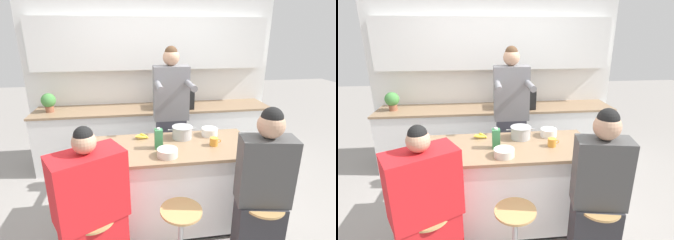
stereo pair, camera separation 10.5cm
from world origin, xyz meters
The scene contains 16 objects.
ground_plane centered at (0.00, 0.00, 0.00)m, with size 16.00×16.00×0.00m, color gray.
wall_back centered at (0.00, 1.73, 1.54)m, with size 3.80×0.22×2.70m.
back_counter centered at (0.00, 1.44, 0.45)m, with size 3.52×0.61×0.90m.
kitchen_island centered at (0.00, 0.00, 0.46)m, with size 1.72×0.74×0.92m.
bar_stool_rightmost centered at (0.69, -0.68, 0.33)m, with size 0.38×0.38×0.65m.
person_cooking centered at (0.13, 0.71, 0.92)m, with size 0.43×0.58×1.84m.
person_wrapped_blanket centered at (-0.69, -0.63, 0.65)m, with size 0.60×0.50×1.40m.
person_seated_near centered at (0.68, -0.63, 0.68)m, with size 0.46×0.33×1.47m.
cooking_pot centered at (0.17, 0.18, 0.98)m, with size 0.31×0.22×0.13m.
fruit_bowl centered at (-0.05, -0.22, 0.95)m, with size 0.19×0.19×0.07m.
mixing_bowl_steel centered at (0.48, 0.22, 0.96)m, with size 0.18×0.18×0.08m.
coffee_cup_near centered at (0.45, -0.05, 0.96)m, with size 0.12×0.08×0.08m.
banana_bunch centered at (-0.26, 0.23, 0.94)m, with size 0.17×0.12×0.05m.
juice_carton centered at (-0.11, -0.03, 1.02)m, with size 0.08×0.08×0.21m.
microwave centered at (0.32, 1.41, 1.04)m, with size 0.49×0.35×0.28m.
potted_plant centered at (-1.51, 1.44, 1.06)m, with size 0.20×0.20×0.27m.
Camera 2 is at (-0.26, -2.37, 2.01)m, focal length 28.00 mm.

